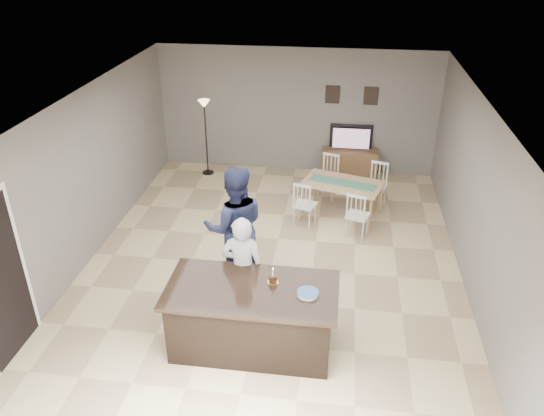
# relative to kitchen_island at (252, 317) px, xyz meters

# --- Properties ---
(floor) EXTENTS (8.00, 8.00, 0.00)m
(floor) POSITION_rel_kitchen_island_xyz_m (0.00, 1.80, -0.45)
(floor) COLOR tan
(floor) RESTS_ON ground
(room_shell) EXTENTS (8.00, 8.00, 8.00)m
(room_shell) POSITION_rel_kitchen_island_xyz_m (0.00, 1.80, 1.22)
(room_shell) COLOR slate
(room_shell) RESTS_ON floor
(kitchen_island) EXTENTS (2.15, 1.10, 0.90)m
(kitchen_island) POSITION_rel_kitchen_island_xyz_m (0.00, 0.00, 0.00)
(kitchen_island) COLOR black
(kitchen_island) RESTS_ON floor
(tv_console) EXTENTS (1.20, 0.40, 0.60)m
(tv_console) POSITION_rel_kitchen_island_xyz_m (1.20, 5.57, -0.15)
(tv_console) COLOR brown
(tv_console) RESTS_ON floor
(television) EXTENTS (0.91, 0.12, 0.53)m
(television) POSITION_rel_kitchen_island_xyz_m (1.20, 5.64, 0.41)
(television) COLOR black
(television) RESTS_ON tv_console
(tv_screen_glow) EXTENTS (0.78, 0.00, 0.78)m
(tv_screen_glow) POSITION_rel_kitchen_island_xyz_m (1.20, 5.56, 0.42)
(tv_screen_glow) COLOR #FB5F1B
(tv_screen_glow) RESTS_ON tv_console
(picture_frames) EXTENTS (1.10, 0.02, 0.38)m
(picture_frames) POSITION_rel_kitchen_island_xyz_m (1.15, 5.78, 1.30)
(picture_frames) COLOR black
(picture_frames) RESTS_ON room_shell
(woman) EXTENTS (0.58, 0.39, 1.58)m
(woman) POSITION_rel_kitchen_island_xyz_m (-0.22, 0.55, 0.34)
(woman) COLOR #B4B4B8
(woman) RESTS_ON floor
(man) EXTENTS (1.09, 0.94, 1.92)m
(man) POSITION_rel_kitchen_island_xyz_m (-0.48, 1.35, 0.51)
(man) COLOR #1C213E
(man) RESTS_ON floor
(birthday_cake) EXTENTS (0.14, 0.14, 0.22)m
(birthday_cake) POSITION_rel_kitchen_island_xyz_m (0.24, 0.17, 0.50)
(birthday_cake) COLOR yellow
(birthday_cake) RESTS_ON kitchen_island
(plate_stack) EXTENTS (0.27, 0.27, 0.04)m
(plate_stack) POSITION_rel_kitchen_island_xyz_m (0.70, -0.03, 0.47)
(plate_stack) COLOR white
(plate_stack) RESTS_ON kitchen_island
(dining_table) EXTENTS (1.78, 1.95, 0.88)m
(dining_table) POSITION_rel_kitchen_island_xyz_m (1.06, 3.73, 0.10)
(dining_table) COLOR tan
(dining_table) RESTS_ON floor
(floor_lamp) EXTENTS (0.25, 0.25, 1.67)m
(floor_lamp) POSITION_rel_kitchen_island_xyz_m (-1.91, 5.29, 0.84)
(floor_lamp) COLOR black
(floor_lamp) RESTS_ON floor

